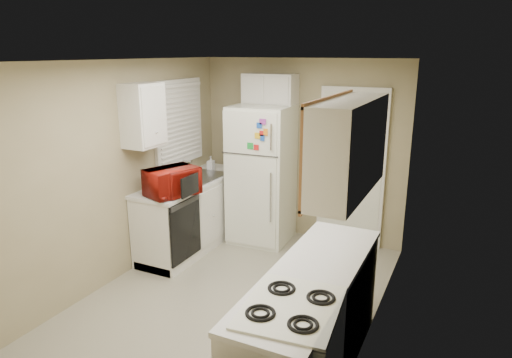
% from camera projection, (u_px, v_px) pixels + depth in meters
% --- Properties ---
extents(floor, '(3.80, 3.80, 0.00)m').
position_uv_depth(floor, '(235.00, 296.00, 4.80)').
color(floor, '#ACA690').
rests_on(floor, ground).
extents(ceiling, '(3.80, 3.80, 0.00)m').
position_uv_depth(ceiling, '(232.00, 60.00, 4.15)').
color(ceiling, white).
rests_on(ceiling, floor).
extents(wall_left, '(3.80, 3.80, 0.00)m').
position_uv_depth(wall_left, '(123.00, 171.00, 5.06)').
color(wall_left, '#9C8F6A').
rests_on(wall_left, floor).
extents(wall_right, '(3.80, 3.80, 0.00)m').
position_uv_depth(wall_right, '(378.00, 207.00, 3.89)').
color(wall_right, '#9C8F6A').
rests_on(wall_right, floor).
extents(wall_back, '(2.80, 2.80, 0.00)m').
position_uv_depth(wall_back, '(301.00, 150.00, 6.12)').
color(wall_back, '#9C8F6A').
rests_on(wall_back, floor).
extents(wall_front, '(2.80, 2.80, 0.00)m').
position_uv_depth(wall_front, '(88.00, 266.00, 2.83)').
color(wall_front, '#9C8F6A').
rests_on(wall_front, floor).
extents(left_counter, '(0.60, 1.80, 0.90)m').
position_uv_depth(left_counter, '(193.00, 213.00, 5.92)').
color(left_counter, silver).
rests_on(left_counter, floor).
extents(dishwasher, '(0.03, 0.58, 0.72)m').
position_uv_depth(dishwasher, '(185.00, 230.00, 5.26)').
color(dishwasher, black).
rests_on(dishwasher, floor).
extents(sink, '(0.54, 0.74, 0.16)m').
position_uv_depth(sink, '(198.00, 180.00, 5.94)').
color(sink, gray).
rests_on(sink, left_counter).
extents(microwave, '(0.64, 0.49, 0.38)m').
position_uv_depth(microwave, '(172.00, 182.00, 5.15)').
color(microwave, maroon).
rests_on(microwave, left_counter).
extents(soap_bottle, '(0.09, 0.09, 0.19)m').
position_uv_depth(soap_bottle, '(211.00, 163.00, 6.27)').
color(soap_bottle, silver).
rests_on(soap_bottle, left_counter).
extents(window_blinds, '(0.10, 0.98, 1.08)m').
position_uv_depth(window_blinds, '(179.00, 122.00, 5.84)').
color(window_blinds, silver).
rests_on(window_blinds, wall_left).
extents(upper_cabinet_left, '(0.30, 0.45, 0.70)m').
position_uv_depth(upper_cabinet_left, '(143.00, 115.00, 5.02)').
color(upper_cabinet_left, silver).
rests_on(upper_cabinet_left, wall_left).
extents(refrigerator, '(0.79, 0.77, 1.82)m').
position_uv_depth(refrigerator, '(262.00, 175.00, 6.02)').
color(refrigerator, silver).
rests_on(refrigerator, floor).
extents(cabinet_over_fridge, '(0.70, 0.30, 0.40)m').
position_uv_depth(cabinet_over_fridge, '(270.00, 89.00, 5.94)').
color(cabinet_over_fridge, silver).
rests_on(cabinet_over_fridge, wall_back).
extents(interior_door, '(0.86, 0.06, 2.08)m').
position_uv_depth(interior_door, '(351.00, 169.00, 5.84)').
color(interior_door, silver).
rests_on(interior_door, floor).
extents(right_counter, '(0.60, 2.00, 0.90)m').
position_uv_depth(right_counter, '(311.00, 324.00, 3.52)').
color(right_counter, silver).
rests_on(right_counter, floor).
extents(upper_cabinet_right, '(0.30, 1.20, 0.70)m').
position_uv_depth(upper_cabinet_right, '(350.00, 147.00, 3.35)').
color(upper_cabinet_right, silver).
rests_on(upper_cabinet_right, wall_right).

